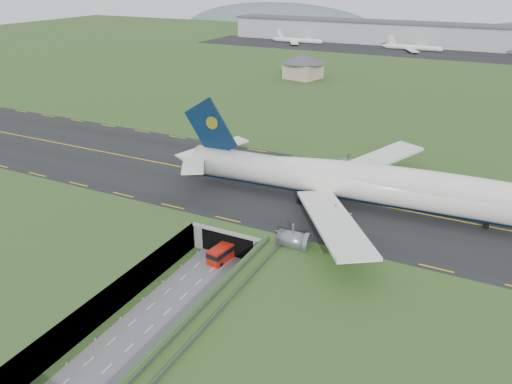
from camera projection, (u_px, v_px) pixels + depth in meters
The scene contains 10 objects.
ground at pixel (207, 275), 96.48m from camera, with size 900.00×900.00×0.00m, color #3C5522.
airfield_deck at pixel (206, 262), 95.26m from camera, with size 800.00×800.00×6.00m, color gray.
trench_road at pixel (185, 295), 90.32m from camera, with size 12.00×75.00×0.20m, color slate.
taxiway at pixel (278, 186), 120.95m from camera, with size 800.00×44.00×0.18m, color black.
tunnel_portal at pixel (247, 224), 108.77m from camera, with size 17.00×22.30×6.00m.
guideway at pixel (201, 328), 74.21m from camera, with size 3.00×53.00×7.05m.
jumbo_jet at pixel (381, 186), 106.31m from camera, with size 106.48×66.17×21.92m.
shuttle_tram at pixel (223, 252), 101.00m from camera, with size 3.88×8.00×3.13m.
service_building at pixel (303, 64), 238.57m from camera, with size 25.31×25.31×11.52m.
cargo_terminal at pixel (441, 35), 335.38m from camera, with size 320.00×67.00×15.60m.
Camera 1 is at (45.03, -68.67, 53.99)m, focal length 35.00 mm.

